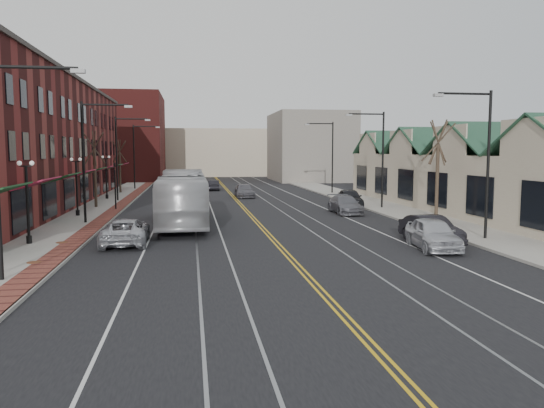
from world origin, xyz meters
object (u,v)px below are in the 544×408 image
object	(u,v)px
parked_suv	(126,231)
parked_car_c	(345,205)
parked_car_a	(433,234)
parked_car_b	(431,230)
parked_car_d	(350,198)
transit_bus	(183,198)

from	to	relation	value
parked_suv	parked_car_c	distance (m)	19.27
parked_suv	parked_car_a	bearing A→B (deg)	165.21
parked_suv	parked_car_b	world-z (taller)	parked_car_b
parked_suv	parked_car_c	world-z (taller)	parked_car_c
parked_suv	parked_car_d	world-z (taller)	parked_car_d
parked_car_a	parked_car_c	size ratio (longest dim) A/B	0.96
parked_suv	parked_car_a	world-z (taller)	parked_car_a
transit_bus	parked_car_d	world-z (taller)	transit_bus
parked_car_b	parked_car_c	xyz separation A→B (m)	(-0.70, 13.62, -0.03)
parked_car_c	parked_car_d	distance (m)	5.02
parked_car_a	parked_car_d	distance (m)	20.07
parked_car_b	parked_car_d	bearing A→B (deg)	80.73
parked_suv	parked_car_c	size ratio (longest dim) A/B	1.03
transit_bus	parked_car_c	bearing A→B (deg)	-159.93
transit_bus	parked_car_d	size ratio (longest dim) A/B	2.78
parked_car_a	parked_car_c	distance (m)	15.31
transit_bus	parked_car_c	xyz separation A→B (m)	(12.50, 4.55, -1.10)
parked_suv	parked_car_b	bearing A→B (deg)	171.58
transit_bus	parked_car_a	xyz separation A→B (m)	(12.50, -10.75, -1.02)
parked_car_b	parked_car_a	bearing A→B (deg)	-118.25
transit_bus	parked_car_d	xyz separation A→B (m)	(14.30, 9.24, -1.01)
transit_bus	parked_car_a	world-z (taller)	transit_bus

